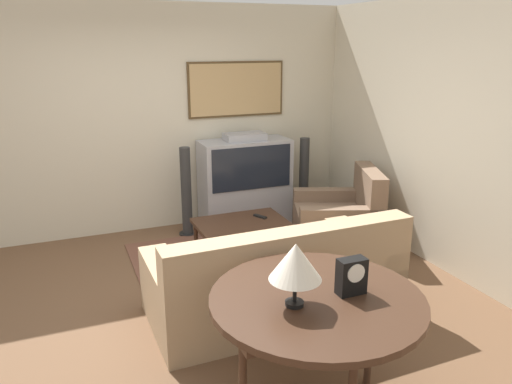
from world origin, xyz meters
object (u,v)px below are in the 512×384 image
object	(u,v)px
tv	(245,182)
coffee_table	(241,226)
table_lamp	(295,262)
mantel_clock	(352,276)
console_table	(317,306)
armchair	(340,221)
speaker_tower_right	(304,181)
couch	(276,282)
speaker_tower_left	(186,194)

from	to	relation	value
tv	coffee_table	size ratio (longest dim) A/B	1.26
table_lamp	mantel_clock	xyz separation A→B (m)	(0.38, -0.00, -0.16)
console_table	table_lamp	world-z (taller)	table_lamp
armchair	table_lamp	distance (m)	2.97
armchair	speaker_tower_right	xyz separation A→B (m)	(0.04, 0.99, 0.22)
armchair	mantel_clock	distance (m)	2.73
tv	couch	distance (m)	2.27
tv	console_table	xyz separation A→B (m)	(-0.81, -3.33, 0.17)
speaker_tower_left	mantel_clock	bearing A→B (deg)	-86.83
armchair	coffee_table	world-z (taller)	armchair
speaker_tower_left	tv	bearing A→B (deg)	6.86
tv	table_lamp	xyz separation A→B (m)	(-0.98, -3.37, 0.50)
armchair	table_lamp	world-z (taller)	table_lamp
coffee_table	speaker_tower_right	distance (m)	1.59
speaker_tower_left	table_lamp	bearing A→B (deg)	-93.43
tv	mantel_clock	size ratio (longest dim) A/B	5.20
coffee_table	armchair	bearing A→B (deg)	-0.10
armchair	tv	bearing A→B (deg)	-124.57
table_lamp	speaker_tower_right	world-z (taller)	table_lamp
armchair	console_table	world-z (taller)	armchair
console_table	couch	bearing A→B (deg)	77.71
couch	speaker_tower_left	world-z (taller)	speaker_tower_left
speaker_tower_left	armchair	bearing A→B (deg)	-32.90
coffee_table	speaker_tower_left	world-z (taller)	speaker_tower_left
speaker_tower_right	console_table	bearing A→B (deg)	-116.24
coffee_table	table_lamp	distance (m)	2.44
couch	table_lamp	xyz separation A→B (m)	(-0.42, -1.19, 0.76)
console_table	speaker_tower_right	world-z (taller)	speaker_tower_right
mantel_clock	speaker_tower_right	bearing A→B (deg)	67.03
tv	table_lamp	distance (m)	3.55
armchair	coffee_table	size ratio (longest dim) A/B	1.23
tv	speaker_tower_left	world-z (taller)	tv
table_lamp	tv	bearing A→B (deg)	73.76
speaker_tower_left	coffee_table	bearing A→B (deg)	-71.73
table_lamp	speaker_tower_right	distance (m)	3.76
armchair	speaker_tower_right	bearing A→B (deg)	-161.52
couch	speaker_tower_right	size ratio (longest dim) A/B	1.94
tv	console_table	world-z (taller)	tv
couch	mantel_clock	distance (m)	1.33
table_lamp	armchair	bearing A→B (deg)	53.01
tv	couch	world-z (taller)	tv
coffee_table	mantel_clock	distance (m)	2.35
tv	speaker_tower_right	size ratio (longest dim) A/B	1.09
tv	speaker_tower_left	xyz separation A→B (m)	(-0.79, -0.09, -0.05)
coffee_table	speaker_tower_right	xyz separation A→B (m)	(1.25, 0.99, 0.10)
couch	mantel_clock	bearing A→B (deg)	86.91
couch	armchair	distance (m)	1.71
couch	console_table	bearing A→B (deg)	76.74
mantel_clock	speaker_tower_right	distance (m)	3.58
tv	table_lamp	size ratio (longest dim) A/B	3.07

